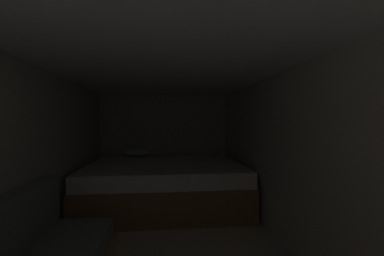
{
  "coord_description": "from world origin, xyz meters",
  "views": [
    {
      "loc": [
        -0.03,
        -0.57,
        1.38
      ],
      "look_at": [
        0.31,
        2.41,
        1.31
      ],
      "focal_mm": 23.88,
      "sensor_mm": 36.0,
      "label": 1
    }
  ],
  "objects": [
    {
      "name": "ceiling_slab",
      "position": [
        0.0,
        2.06,
        1.98
      ],
      "size": [
        2.71,
        5.5,
        0.05
      ],
      "primitive_type": "cube",
      "color": "white",
      "rests_on": "wall_left"
    },
    {
      "name": "wall_left",
      "position": [
        -1.33,
        2.06,
        0.98
      ],
      "size": [
        0.05,
        5.5,
        1.95
      ],
      "primitive_type": "cube",
      "color": "beige",
      "rests_on": "ground"
    },
    {
      "name": "wall_right",
      "position": [
        1.33,
        2.06,
        0.98
      ],
      "size": [
        0.05,
        5.5,
        1.95
      ],
      "primitive_type": "cube",
      "color": "beige",
      "rests_on": "ground"
    },
    {
      "name": "wall_back",
      "position": [
        0.0,
        4.83,
        0.98
      ],
      "size": [
        2.71,
        0.05,
        1.95
      ],
      "primitive_type": "cube",
      "color": "beige",
      "rests_on": "ground"
    },
    {
      "name": "bed",
      "position": [
        -0.0,
        3.73,
        0.35
      ],
      "size": [
        2.49,
        2.06,
        0.89
      ],
      "color": "olive",
      "rests_on": "ground"
    },
    {
      "name": "ground_plane",
      "position": [
        0.0,
        2.06,
        0.0
      ],
      "size": [
        7.5,
        7.5,
        0.0
      ],
      "primitive_type": "plane",
      "color": "beige"
    }
  ]
}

